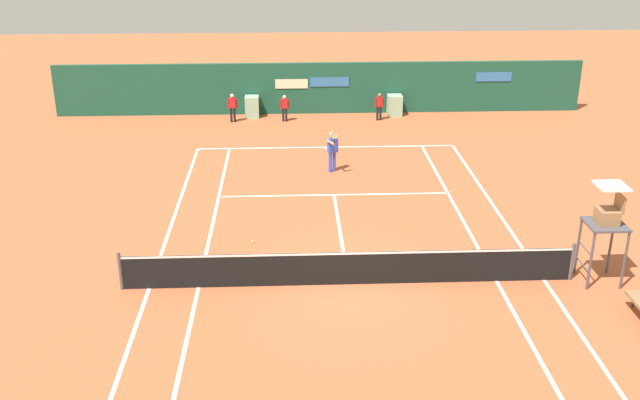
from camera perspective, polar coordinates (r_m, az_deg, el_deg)
name	(u,v)px	position (r m, az deg, el deg)	size (l,w,h in m)	color
ground_plane	(347,274)	(20.25, 2.11, -5.76)	(80.00, 80.00, 0.01)	#B25633
tennis_net	(349,267)	(19.50, 2.27, -5.24)	(12.10, 0.10, 1.07)	#4C4C51
sponsor_back_wall	(321,89)	(35.23, 0.06, 8.62)	(25.00, 1.02, 2.43)	#194C38
umpire_chair	(607,220)	(20.53, 21.40, -1.44)	(1.00, 1.00, 2.76)	#47474C
player_on_baseline	(333,148)	(27.41, 0.98, 4.04)	(0.46, 0.80, 1.77)	blue
ball_kid_right_post	(379,105)	(34.25, 4.63, 7.39)	(0.43, 0.19, 1.28)	black
ball_kid_left_post	(232,106)	(34.08, -6.82, 7.28)	(0.44, 0.18, 1.32)	black
ball_kid_centre_post	(285,106)	(34.00, -2.77, 7.29)	(0.41, 0.17, 1.24)	black
tennis_ball_near_service_line	(253,242)	(22.07, -5.25, -3.25)	(0.07, 0.07, 0.07)	#CCE033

